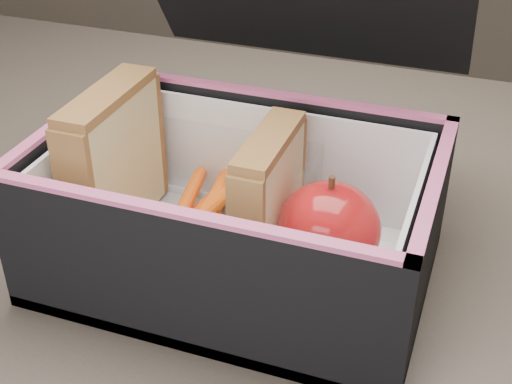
# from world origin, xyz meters

# --- Properties ---
(kitchen_table) EXTENTS (1.20, 0.80, 0.75)m
(kitchen_table) POSITION_xyz_m (0.00, 0.00, 0.66)
(kitchen_table) COLOR brown
(kitchen_table) RESTS_ON ground
(lunch_bag) EXTENTS (0.27, 0.28, 0.25)m
(lunch_bag) POSITION_xyz_m (0.00, -0.02, 0.81)
(lunch_bag) COLOR black
(lunch_bag) RESTS_ON kitchen_table
(plastic_tub) EXTENTS (0.17, 0.12, 0.07)m
(plastic_tub) POSITION_xyz_m (-0.04, -0.02, 0.80)
(plastic_tub) COLOR white
(plastic_tub) RESTS_ON lunch_bag
(sandwich_left) EXTENTS (0.03, 0.10, 0.11)m
(sandwich_left) POSITION_xyz_m (-0.10, -0.02, 0.82)
(sandwich_left) COLOR #DDC886
(sandwich_left) RESTS_ON plastic_tub
(sandwich_right) EXTENTS (0.02, 0.09, 0.10)m
(sandwich_right) POSITION_xyz_m (0.02, -0.02, 0.81)
(sandwich_right) COLOR #DDC886
(sandwich_right) RESTS_ON plastic_tub
(carrot_sticks) EXTENTS (0.06, 0.15, 0.03)m
(carrot_sticks) POSITION_xyz_m (-0.04, -0.01, 0.78)
(carrot_sticks) COLOR #F15C07
(carrot_sticks) RESTS_ON plastic_tub
(paper_napkin) EXTENTS (0.09, 0.09, 0.01)m
(paper_napkin) POSITION_xyz_m (0.07, -0.03, 0.77)
(paper_napkin) COLOR white
(paper_napkin) RESTS_ON lunch_bag
(red_apple) EXTENTS (0.08, 0.08, 0.08)m
(red_apple) POSITION_xyz_m (0.07, -0.03, 0.80)
(red_apple) COLOR maroon
(red_apple) RESTS_ON paper_napkin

